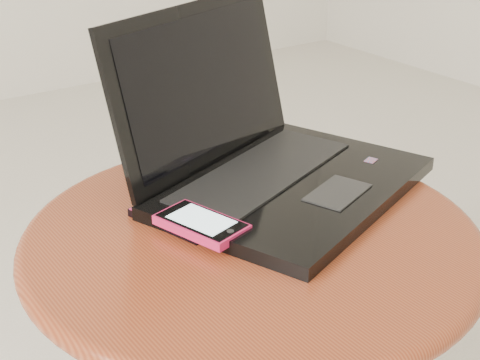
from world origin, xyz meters
TOP-DOWN VIEW (x-y plane):
  - table at (0.03, -0.08)m, footprint 0.58×0.58m
  - laptop at (0.12, 0.01)m, footprint 0.45×0.42m
  - phone_black at (-0.03, -0.01)m, footprint 0.09×0.13m
  - phone_pink at (-0.03, -0.06)m, footprint 0.09×0.12m

SIDE VIEW (x-z plane):
  - table at x=0.03m, z-range 0.13..0.59m
  - phone_black at x=-0.03m, z-range 0.46..0.47m
  - phone_pink at x=-0.03m, z-range 0.47..0.49m
  - laptop at x=0.12m, z-range 0.39..0.63m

